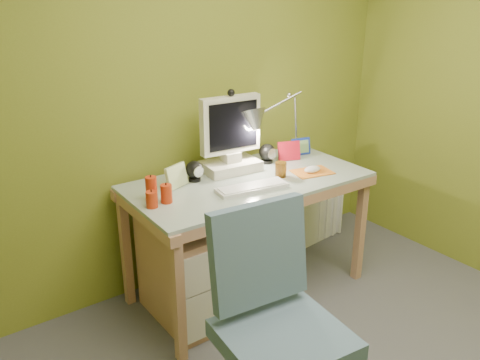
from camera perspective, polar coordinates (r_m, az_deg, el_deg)
wall_back at (r=3.09m, az=-6.66°, el=9.35°), size 3.20×0.01×2.40m
desk at (r=3.13m, az=0.90°, el=-6.34°), size 1.43×0.74×0.76m
monitor at (r=3.04m, az=-1.09°, el=5.63°), size 0.39×0.25×0.51m
speaker_left at (r=2.94m, az=-5.15°, el=1.00°), size 0.11×0.11×0.12m
speaker_right at (r=3.23m, az=3.06°, el=3.00°), size 0.11×0.11×0.13m
keyboard at (r=2.83m, az=1.35°, el=-0.86°), size 0.42×0.19×0.02m
mousepad at (r=3.11m, az=8.10°, el=0.90°), size 0.26×0.21×0.01m
mouse at (r=3.11m, az=8.11°, el=1.19°), size 0.12×0.09×0.04m
amber_tumbler at (r=3.01m, az=4.60°, el=1.18°), size 0.08×0.08×0.09m
candle_cluster at (r=2.67m, az=-9.53°, el=-1.24°), size 0.19×0.18×0.13m
photo_frame_red at (r=3.30m, az=5.53°, el=3.28°), size 0.14×0.07×0.12m
photo_frame_blue at (r=3.42m, az=6.85°, el=3.77°), size 0.13×0.05×0.11m
photo_frame_green at (r=2.86m, az=-7.16°, el=0.43°), size 0.15×0.07×0.13m
desk_lamp at (r=3.29m, az=5.39°, el=7.84°), size 0.63×0.37×0.63m
task_chair at (r=2.16m, az=4.96°, el=-17.05°), size 0.60×0.60×0.99m
radiator at (r=3.89m, az=8.31°, el=-3.41°), size 0.46×0.22×0.44m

